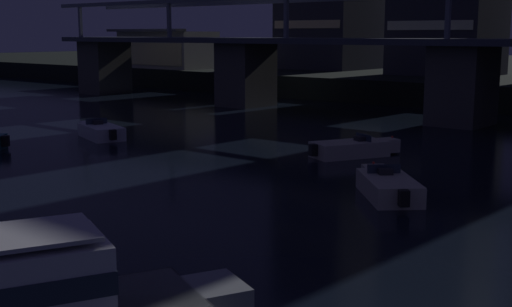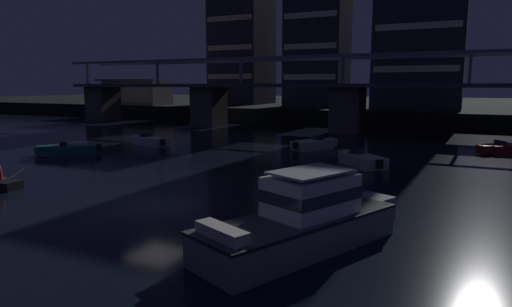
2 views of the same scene
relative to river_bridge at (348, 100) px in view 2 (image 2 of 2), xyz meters
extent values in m
plane|color=black|center=(0.00, -37.56, -4.03)|extent=(400.00, 400.00, 0.00)
cube|color=black|center=(0.00, 48.01, -2.93)|extent=(240.00, 80.00, 2.20)
cube|color=#4C4944|center=(-40.00, 0.01, -1.26)|extent=(3.60, 4.40, 5.55)
cube|color=#4C4944|center=(-20.00, 0.01, -1.26)|extent=(3.60, 4.40, 5.55)
cube|color=#4C4944|center=(0.00, 0.01, -1.26)|extent=(3.60, 4.40, 5.55)
cube|color=#3D424C|center=(0.00, 0.01, 1.74)|extent=(85.99, 6.40, 0.45)
cube|color=slate|center=(0.00, -2.89, 5.17)|extent=(85.99, 0.36, 0.36)
cube|color=slate|center=(0.00, 2.91, 5.17)|extent=(85.99, 0.36, 0.36)
cube|color=slate|center=(-40.00, -2.89, 3.57)|extent=(0.30, 0.30, 3.20)
cube|color=slate|center=(-26.66, -2.89, 3.57)|extent=(0.30, 0.30, 3.20)
cube|color=slate|center=(-13.33, -2.89, 3.57)|extent=(0.30, 0.30, 3.20)
cube|color=slate|center=(0.00, -2.89, 3.57)|extent=(0.30, 0.30, 3.20)
cube|color=slate|center=(13.33, -2.89, 3.57)|extent=(0.30, 0.30, 3.20)
cube|color=#282833|center=(-26.80, 23.61, 11.18)|extent=(9.92, 10.28, 26.04)
cube|color=beige|center=(-26.80, 18.42, 3.37)|extent=(9.13, 0.10, 0.90)
cube|color=beige|center=(-26.80, 18.42, 8.58)|extent=(9.13, 0.10, 0.90)
cube|color=beige|center=(-26.80, 18.42, 13.79)|extent=(9.13, 0.10, 0.90)
cube|color=#282833|center=(-10.64, 20.57, 10.55)|extent=(9.72, 8.53, 24.77)
cube|color=beige|center=(-10.64, 16.26, 3.12)|extent=(8.94, 0.10, 0.90)
cube|color=beige|center=(-10.64, 16.26, 8.07)|extent=(8.94, 0.10, 0.90)
cube|color=beige|center=(-10.64, 16.26, 13.03)|extent=(8.94, 0.10, 0.90)
cube|color=#282833|center=(6.24, 17.94, 12.94)|extent=(12.63, 9.57, 29.55)
cube|color=beige|center=(6.24, 13.10, 4.08)|extent=(11.62, 0.10, 0.90)
cube|color=beige|center=(6.24, 13.10, 9.98)|extent=(11.62, 0.10, 0.90)
cube|color=#B2AD9E|center=(-43.12, 12.01, 0.37)|extent=(12.00, 6.00, 4.40)
cube|color=#EAD88C|center=(-43.12, 8.96, -0.07)|extent=(11.20, 0.10, 2.64)
cube|color=#4C4C51|center=(-43.12, 8.41, 2.72)|extent=(12.40, 1.60, 0.30)
cube|color=gray|center=(8.24, -39.94, -3.43)|extent=(5.60, 8.37, 1.20)
cube|color=gray|center=(10.07, -35.78, -3.35)|extent=(1.75, 1.58, 1.04)
cube|color=black|center=(8.24, -39.94, -2.88)|extent=(5.71, 8.47, 0.10)
cube|color=white|center=(8.48, -39.39, -2.13)|extent=(3.21, 3.77, 1.40)
cube|color=#283342|center=(8.48, -39.39, -2.08)|extent=(3.26, 3.83, 0.44)
cube|color=silver|center=(8.48, -39.39, -1.28)|extent=(2.89, 3.40, 0.08)
cube|color=#B7B2A8|center=(6.87, -43.05, -2.65)|extent=(2.15, 1.39, 0.36)
cube|color=silver|center=(-14.36, -20.14, -3.63)|extent=(4.28, 2.98, 0.80)
cube|color=silver|center=(-16.63, -19.35, -3.58)|extent=(1.18, 1.23, 0.70)
cube|color=#283342|center=(-15.17, -19.86, -3.05)|extent=(0.54, 1.31, 0.36)
cube|color=#262628|center=(-14.93, -19.94, -3.11)|extent=(0.56, 0.66, 0.24)
cube|color=black|center=(-12.33, -20.85, -3.53)|extent=(0.46, 0.46, 0.60)
sphere|color=red|center=(-16.87, -19.27, -3.15)|extent=(0.12, 0.12, 0.12)
cube|color=beige|center=(0.72, -15.71, -3.63)|extent=(3.35, 4.30, 0.80)
cube|color=beige|center=(1.79, -13.55, -3.58)|extent=(1.29, 1.25, 0.70)
cube|color=#283342|center=(1.10, -14.94, -3.05)|extent=(1.25, 0.69, 0.36)
cube|color=#262628|center=(0.99, -15.17, -3.11)|extent=(0.68, 0.61, 0.24)
cube|color=black|center=(-0.24, -17.64, -3.53)|extent=(0.48, 0.48, 0.60)
sphere|color=red|center=(1.90, -13.33, -3.15)|extent=(0.12, 0.12, 0.12)
cube|color=#196066|center=(-16.64, -27.54, -3.63)|extent=(4.15, 3.89, 0.80)
cube|color=#196066|center=(-18.48, -29.09, -3.58)|extent=(1.33, 1.34, 0.70)
cube|color=#283342|center=(-17.29, -28.09, -3.05)|extent=(0.94, 1.10, 0.36)
cube|color=#262628|center=(-17.10, -27.93, -3.11)|extent=(0.67, 0.69, 0.24)
cube|color=black|center=(-14.99, -26.16, -3.53)|extent=(0.51, 0.51, 0.60)
sphere|color=red|center=(-18.67, -29.25, -3.15)|extent=(0.12, 0.12, 0.12)
cube|color=beige|center=(6.75, -22.39, -3.63)|extent=(3.99, 4.08, 0.80)
cube|color=beige|center=(5.09, -20.65, -3.58)|extent=(1.34, 1.33, 0.70)
cube|color=#283342|center=(6.16, -21.78, -3.05)|extent=(1.05, 1.00, 0.36)
cube|color=#262628|center=(6.33, -21.96, -3.11)|extent=(0.68, 0.68, 0.24)
cube|color=black|center=(8.23, -23.96, -3.53)|extent=(0.51, 0.51, 0.60)
sphere|color=red|center=(4.92, -20.46, -3.15)|extent=(0.12, 0.12, 0.12)
cube|color=maroon|center=(16.73, -11.06, -3.63)|extent=(4.16, 3.88, 0.80)
cube|color=maroon|center=(14.88, -12.60, -3.58)|extent=(1.32, 1.34, 0.70)
cube|color=#283342|center=(16.08, -11.61, -3.05)|extent=(0.94, 1.10, 0.36)
cube|color=#262628|center=(16.27, -11.45, -3.11)|extent=(0.67, 0.69, 0.24)
sphere|color=#33D84C|center=(14.69, -12.76, -3.15)|extent=(0.12, 0.12, 0.12)
cylinder|color=olive|center=(-10.45, -37.40, -3.45)|extent=(0.17, 1.52, 0.59)
camera|label=1|loc=(19.39, -45.58, 2.31)|focal=47.54mm
camera|label=2|loc=(13.40, -54.29, 1.78)|focal=31.07mm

